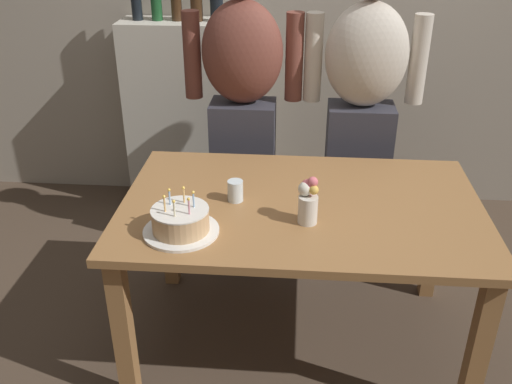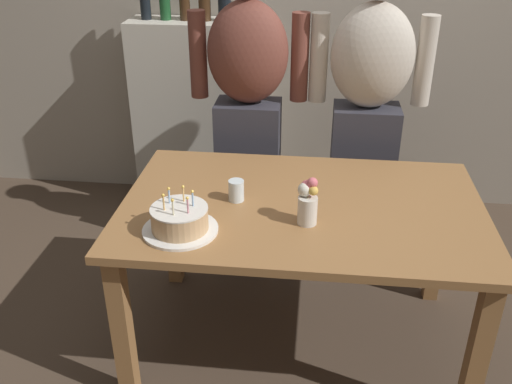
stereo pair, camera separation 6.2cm
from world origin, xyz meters
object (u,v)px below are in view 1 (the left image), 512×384
at_px(birthday_cake, 181,222).
at_px(water_glass_near, 235,191).
at_px(flower_vase, 308,200).
at_px(person_woman_cardigan, 361,114).
at_px(person_man_bearded, 243,111).

relative_size(birthday_cake, water_glass_near, 3.21).
height_order(birthday_cake, flower_vase, flower_vase).
bearing_deg(person_woman_cardigan, person_man_bearded, 0.00).
bearing_deg(flower_vase, person_woman_cardigan, 72.83).
height_order(birthday_cake, person_woman_cardigan, person_woman_cardigan).
distance_m(water_glass_near, person_man_bearded, 0.74).
bearing_deg(person_man_bearded, birthday_cake, 82.40).
bearing_deg(person_woman_cardigan, water_glass_near, 52.03).
distance_m(birthday_cake, person_man_bearded, 1.02).
bearing_deg(flower_vase, water_glass_near, 153.17).
bearing_deg(birthday_cake, flower_vase, 14.15).
distance_m(birthday_cake, water_glass_near, 0.32).
distance_m(person_man_bearded, person_woman_cardigan, 0.62).
bearing_deg(water_glass_near, flower_vase, -26.83).
relative_size(water_glass_near, flower_vase, 0.47).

